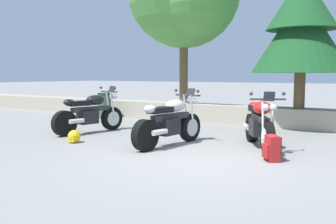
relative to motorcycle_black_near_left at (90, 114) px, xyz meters
The scene contains 9 objects.
ground_plane 3.92m from the motorcycle_black_near_left, 17.05° to the right, with size 120.00×120.00×0.00m, color gray.
stone_wall 5.22m from the motorcycle_black_near_left, 44.53° to the left, with size 36.00×0.80×0.55m, color #A89E89.
motorcycle_black_near_left is the anchor object (origin of this frame).
motorcycle_silver_centre 2.66m from the motorcycle_black_near_left, ahead, with size 0.67×2.06×1.18m.
motorcycle_red_far_right 4.31m from the motorcycle_black_near_left, ahead, with size 1.23×1.85×1.18m.
rider_backpack 4.92m from the motorcycle_black_near_left, ahead, with size 0.35×0.35×0.47m.
rider_helmet 1.46m from the motorcycle_black_near_left, 60.66° to the right, with size 0.28×0.28×0.28m.
pine_tree_mid_left 6.06m from the motorcycle_black_near_left, 39.36° to the left, with size 2.61×2.61×3.62m.
trash_bin 3.27m from the motorcycle_black_near_left, 125.24° to the left, with size 0.46×0.46×0.86m.
Camera 1 is at (3.00, -5.85, 1.49)m, focal length 40.16 mm.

